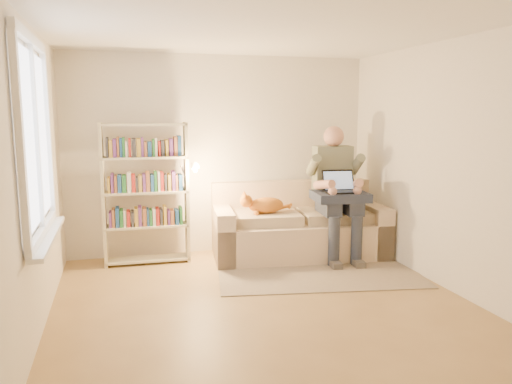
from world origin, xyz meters
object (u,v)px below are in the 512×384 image
object	(u,v)px
cat	(260,205)
bookshelf	(146,187)
sofa	(298,229)
laptop	(347,186)
person	(336,185)

from	to	relation	value
cat	bookshelf	world-z (taller)	bookshelf
cat	bookshelf	xyz separation A→B (m)	(-1.38, 0.23, 0.26)
sofa	laptop	distance (m)	0.88
person	cat	distance (m)	1.01
sofa	laptop	size ratio (longest dim) A/B	5.22
person	bookshelf	xyz separation A→B (m)	(-2.36, 0.37, 0.03)
sofa	person	world-z (taller)	person
person	cat	xyz separation A→B (m)	(-0.97, 0.13, -0.23)
person	laptop	xyz separation A→B (m)	(0.07, -0.18, 0.01)
cat	bookshelf	distance (m)	1.43
bookshelf	person	bearing A→B (deg)	-6.98
sofa	cat	size ratio (longest dim) A/B	3.30
bookshelf	cat	bearing A→B (deg)	-7.73
laptop	bookshelf	distance (m)	2.49
sofa	person	bearing A→B (deg)	-20.07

